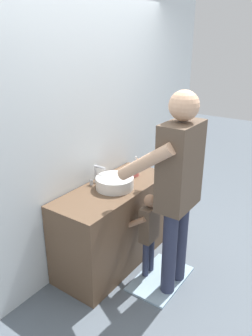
{
  "coord_description": "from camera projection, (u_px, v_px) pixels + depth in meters",
  "views": [
    {
      "loc": [
        -2.24,
        -1.42,
        2.14
      ],
      "look_at": [
        0.0,
        0.15,
        1.05
      ],
      "focal_mm": 35.13,
      "sensor_mm": 36.0,
      "label": 1
    }
  ],
  "objects": [
    {
      "name": "toothbrush_cup",
      "position": [
        136.0,
        171.0,
        3.36
      ],
      "size": [
        0.07,
        0.07,
        0.21
      ],
      "color": "#D86666",
      "rests_on": "vanity_cabinet"
    },
    {
      "name": "ground_plane",
      "position": [
        138.0,
        269.0,
        3.26
      ],
      "size": [
        14.0,
        14.0,
        0.0
      ],
      "primitive_type": "plane",
      "color": "slate"
    },
    {
      "name": "back_wall",
      "position": [
        85.0,
        128.0,
        3.09
      ],
      "size": [
        4.4,
        0.08,
        2.7
      ],
      "color": "silver",
      "rests_on": "ground"
    },
    {
      "name": "vanity_cabinet",
      "position": [
        114.0,
        225.0,
        3.27
      ],
      "size": [
        1.3,
        0.54,
        0.82
      ],
      "primitive_type": "cube",
      "color": "brown",
      "rests_on": "ground"
    },
    {
      "name": "sink_basin",
      "position": [
        115.0,
        183.0,
        3.08
      ],
      "size": [
        0.36,
        0.36,
        0.11
      ],
      "color": "silver",
      "rests_on": "vanity_cabinet"
    },
    {
      "name": "adult_parent",
      "position": [
        177.0,
        179.0,
        2.67
      ],
      "size": [
        0.55,
        0.58,
        1.79
      ],
      "color": "#2D334C",
      "rests_on": "ground"
    },
    {
      "name": "bath_mat",
      "position": [
        160.0,
        278.0,
        3.12
      ],
      "size": [
        0.64,
        0.4,
        0.02
      ],
      "primitive_type": "cube",
      "color": "#99B7CC",
      "rests_on": "ground"
    },
    {
      "name": "child_toddler",
      "position": [
        148.0,
        228.0,
        3.01
      ],
      "size": [
        0.26,
        0.26,
        0.85
      ],
      "color": "#2D334C",
      "rests_on": "ground"
    },
    {
      "name": "faucet",
      "position": [
        97.0,
        175.0,
        3.19
      ],
      "size": [
        0.18,
        0.14,
        0.18
      ],
      "color": "#B7BABF",
      "rests_on": "vanity_cabinet"
    }
  ]
}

